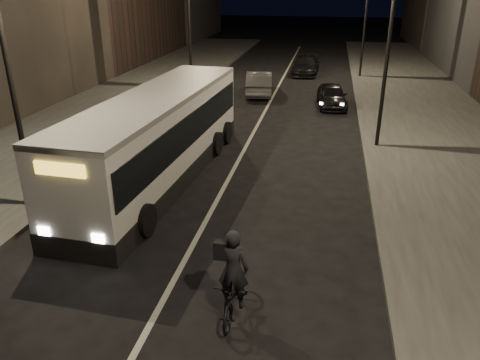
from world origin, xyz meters
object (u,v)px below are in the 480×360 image
at_px(streetlight_right_mid, 385,18).
at_px(car_far, 306,65).
at_px(streetlight_left_far, 192,4).
at_px(streetlight_right_far, 363,1).
at_px(car_near, 332,96).
at_px(streetlight_left_near, 10,35).
at_px(city_bus, 159,134).
at_px(cyclist_on_bicycle, 234,287).
at_px(car_mid, 259,83).

bearing_deg(streetlight_right_mid, car_far, 102.65).
bearing_deg(streetlight_left_far, streetlight_right_far, 29.36).
distance_m(car_near, car_far, 10.04).
height_order(streetlight_left_near, car_far, streetlight_left_near).
distance_m(streetlight_left_far, city_bus, 15.56).
xyz_separation_m(streetlight_left_far, car_far, (6.89, 6.81, -4.69)).
relative_size(streetlight_left_near, cyclist_on_bicycle, 3.71).
bearing_deg(car_mid, car_near, 145.97).
xyz_separation_m(city_bus, car_far, (4.00, 21.65, -1.03)).
relative_size(cyclist_on_bicycle, car_mid, 0.49).
distance_m(streetlight_left_near, car_near, 18.07).
bearing_deg(cyclist_on_bicycle, streetlight_right_far, 84.03).
bearing_deg(streetlight_right_far, cyclist_on_bicycle, -97.41).
xyz_separation_m(streetlight_right_far, cyclist_on_bicycle, (-3.63, -27.88, -4.63)).
height_order(streetlight_left_near, streetlight_left_far, same).
relative_size(streetlight_right_mid, streetlight_left_far, 1.00).
distance_m(streetlight_left_near, cyclist_on_bicycle, 9.27).
relative_size(city_bus, car_far, 2.54).
xyz_separation_m(streetlight_left_near, car_mid, (4.39, 17.26, -4.62)).
bearing_deg(car_mid, car_far, -115.69).
height_order(city_bus, car_mid, city_bus).
bearing_deg(streetlight_left_near, car_near, 59.20).
bearing_deg(car_far, streetlight_left_near, -103.62).
distance_m(car_mid, car_far, 7.96).
relative_size(city_bus, car_near, 3.09).
xyz_separation_m(car_near, car_mid, (-4.54, 2.27, 0.09)).
distance_m(streetlight_left_far, car_far, 10.77).
distance_m(city_bus, car_near, 13.32).
xyz_separation_m(streetlight_right_mid, streetlight_left_near, (-10.66, -8.00, 0.00)).
xyz_separation_m(streetlight_right_far, car_far, (-3.77, 0.81, -4.69)).
relative_size(streetlight_right_far, car_mid, 1.81).
bearing_deg(city_bus, streetlight_right_far, 72.89).
relative_size(streetlight_left_far, car_far, 1.76).
distance_m(streetlight_left_far, car_near, 10.54).
xyz_separation_m(streetlight_right_far, car_near, (-1.73, -9.02, -4.72)).
relative_size(cyclist_on_bicycle, car_far, 0.48).
xyz_separation_m(streetlight_right_mid, cyclist_on_bicycle, (-3.63, -11.88, -4.63)).
bearing_deg(car_near, streetlight_right_mid, -82.37).
distance_m(streetlight_left_near, streetlight_left_far, 18.00).
height_order(car_near, car_far, car_far).
bearing_deg(streetlight_left_far, car_far, 44.67).
relative_size(streetlight_left_far, city_bus, 0.69).
distance_m(streetlight_right_mid, car_mid, 12.10).
height_order(streetlight_left_far, car_mid, streetlight_left_far).
xyz_separation_m(cyclist_on_bicycle, car_mid, (-2.64, 21.14, 0.01)).
bearing_deg(city_bus, streetlight_left_far, 104.38).
bearing_deg(car_far, car_mid, -106.38).
bearing_deg(streetlight_left_near, city_bus, 47.55).
bearing_deg(streetlight_right_far, car_near, -100.87).
bearing_deg(car_far, streetlight_left_far, -133.43).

